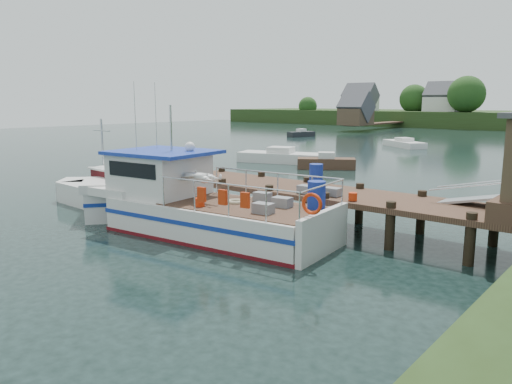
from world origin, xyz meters
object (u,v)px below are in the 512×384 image
Objects in this scene: work_boat at (110,193)px; moored_rowboat at (326,163)px; lobster_boat at (189,205)px; moored_d at (404,144)px; dock at (470,183)px; moored_a at (281,157)px; moored_e at (301,134)px.

work_boat is 1.83× the size of moored_rowboat.
lobster_boat reaches higher than work_boat.
work_boat is 1.31× the size of moored_d.
lobster_boat reaches higher than moored_rowboat.
moored_d is (-16.98, 34.41, -1.88)m from dock.
work_boat is (-5.98, 0.63, -0.37)m from lobster_boat.
lobster_boat reaches higher than moored_a.
work_boat is at bearing -167.69° from dock.
work_boat is at bearing -95.67° from moored_rowboat.
dock is 38.41m from moored_d.
moored_e reaches higher than moored_d.
work_boat is (-14.79, -3.23, -1.61)m from dock.
lobster_boat is 2.79× the size of moored_rowboat.
dock is 20.27m from moored_rowboat.
moored_rowboat is 1.01× the size of moored_e.
moored_d is (-8.17, 38.27, -0.64)m from lobster_boat.
dock is 3.98× the size of moored_rowboat.
lobster_boat is 1.65× the size of moored_a.
lobster_boat is at bearing -101.20° from moored_d.
lobster_boat is (-8.81, -3.86, -1.24)m from dock.
dock is 52.95m from moored_e.
moored_d is (1.92, 19.13, -0.09)m from moored_a.
moored_a is at bearing 105.75° from work_boat.
moored_a is at bearing -118.96° from moored_d.
moored_e is at bearing 113.87° from lobster_boat.
lobster_boat is 21.64m from moored_a.
moored_rowboat is at bearing 100.30° from lobster_boat.
work_boat is at bearing -74.59° from moored_a.
moored_a is (-10.08, 19.14, -0.55)m from lobster_boat.
dock is at bearing -42.67° from moored_e.
lobster_boat is at bearing -156.34° from dock.
lobster_boat reaches higher than moored_d.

